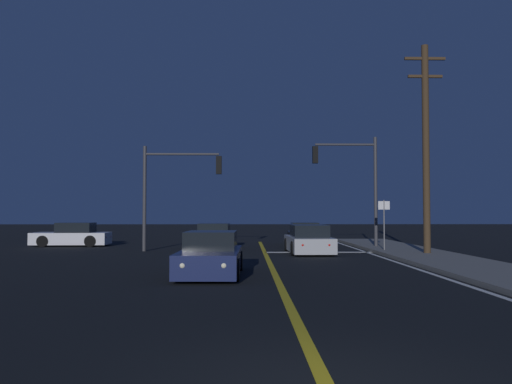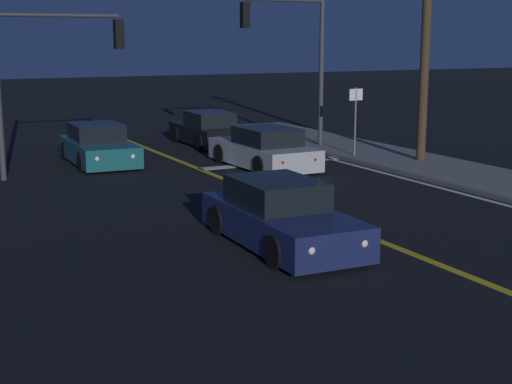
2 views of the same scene
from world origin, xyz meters
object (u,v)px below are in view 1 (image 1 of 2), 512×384
at_px(car_side_waiting_navy, 211,256).
at_px(car_parked_curb_white, 72,236).
at_px(traffic_signal_far_left, 174,181).
at_px(car_far_approaching_silver, 309,241).
at_px(utility_pole_right, 426,146).
at_px(car_distant_tail_teal, 214,238).
at_px(traffic_signal_near_right, 353,175).
at_px(street_sign_corner, 384,217).
at_px(car_following_oncoming_black, 304,236).

height_order(car_side_waiting_navy, car_parked_curb_white, same).
relative_size(car_parked_curb_white, traffic_signal_far_left, 0.82).
bearing_deg(car_side_waiting_navy, traffic_signal_far_left, -74.74).
xyz_separation_m(car_far_approaching_silver, traffic_signal_far_left, (-6.56, 1.48, 2.93)).
xyz_separation_m(car_parked_curb_white, utility_pole_right, (17.92, -7.36, 4.30)).
bearing_deg(car_distant_tail_teal, car_side_waiting_navy, 94.74).
height_order(car_side_waiting_navy, traffic_signal_near_right, traffic_signal_near_right).
height_order(traffic_signal_far_left, street_sign_corner, traffic_signal_far_left).
distance_m(utility_pole_right, street_sign_corner, 3.97).
xyz_separation_m(car_distant_tail_teal, utility_pole_right, (9.68, -5.00, 4.30)).
bearing_deg(car_side_waiting_navy, car_parked_curb_white, -56.68).
distance_m(traffic_signal_near_right, utility_pole_right, 5.30).
height_order(car_distant_tail_teal, traffic_signal_near_right, traffic_signal_near_right).
bearing_deg(car_side_waiting_navy, utility_pole_right, -141.80).
distance_m(car_side_waiting_navy, car_far_approaching_silver, 9.51).
relative_size(car_following_oncoming_black, car_side_waiting_navy, 0.99).
distance_m(car_distant_tail_teal, car_side_waiting_navy, 11.83).
xyz_separation_m(car_following_oncoming_black, traffic_signal_far_left, (-6.99, -4.25, 2.93)).
xyz_separation_m(traffic_signal_far_left, street_sign_corner, (10.17, -1.40, -1.83)).
bearing_deg(car_parked_curb_white, car_side_waiting_navy, -149.15).
xyz_separation_m(car_distant_tail_teal, street_sign_corner, (8.28, -3.12, 1.10)).
relative_size(car_far_approaching_silver, traffic_signal_near_right, 0.78).
xyz_separation_m(car_far_approaching_silver, car_parked_curb_white, (-12.91, 5.56, -0.00)).
relative_size(car_following_oncoming_black, car_far_approaching_silver, 0.95).
relative_size(traffic_signal_near_right, utility_pole_right, 0.63).
bearing_deg(traffic_signal_far_left, utility_pole_right, -15.85).
distance_m(car_parked_curb_white, traffic_signal_far_left, 8.10).
height_order(traffic_signal_far_left, utility_pole_right, utility_pole_right).
relative_size(car_distant_tail_teal, car_side_waiting_navy, 0.99).
height_order(traffic_signal_near_right, traffic_signal_far_left, traffic_signal_near_right).
bearing_deg(car_far_approaching_silver, car_following_oncoming_black, 84.24).
relative_size(utility_pole_right, street_sign_corner, 3.73).
bearing_deg(utility_pole_right, car_distant_tail_teal, 152.66).
xyz_separation_m(car_following_oncoming_black, traffic_signal_near_right, (2.30, -2.85, 3.34)).
relative_size(car_far_approaching_silver, street_sign_corner, 1.85).
distance_m(car_parked_curb_white, traffic_signal_near_right, 16.22).
height_order(car_side_waiting_navy, street_sign_corner, street_sign_corner).
bearing_deg(car_parked_curb_white, traffic_signal_near_right, -100.91).
xyz_separation_m(car_following_oncoming_black, street_sign_corner, (3.18, -5.65, 1.10)).
distance_m(car_far_approaching_silver, utility_pole_right, 6.84).
bearing_deg(car_far_approaching_silver, car_side_waiting_navy, -116.64).
bearing_deg(car_side_waiting_navy, car_far_approaching_silver, -113.90).
xyz_separation_m(car_distant_tail_teal, car_far_approaching_silver, (4.67, -3.20, 0.00)).
xyz_separation_m(car_far_approaching_silver, street_sign_corner, (3.61, 0.08, 1.10)).
xyz_separation_m(car_side_waiting_navy, traffic_signal_near_right, (6.77, 11.49, 3.34)).
xyz_separation_m(car_side_waiting_navy, utility_pole_right, (9.05, 6.81, 4.30)).
relative_size(car_side_waiting_navy, car_far_approaching_silver, 0.97).
bearing_deg(car_following_oncoming_black, car_far_approaching_silver, -93.02).
distance_m(car_far_approaching_silver, traffic_signal_far_left, 7.34).
xyz_separation_m(car_parked_curb_white, traffic_signal_far_left, (6.35, -4.07, 2.93)).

